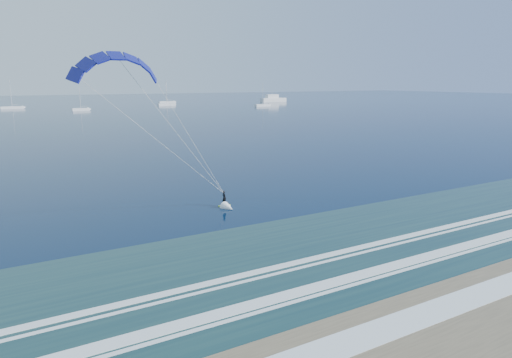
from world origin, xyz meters
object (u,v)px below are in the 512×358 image
at_px(sailboat_5, 167,104).
at_px(sailboat_7, 12,107).
at_px(kitesurfer_rig, 177,133).
at_px(sailboat_3, 81,109).
at_px(sailboat_4, 167,102).
at_px(sailboat_6, 263,105).
at_px(motor_yacht, 273,99).

distance_m(sailboat_5, sailboat_7, 73.39).
xyz_separation_m(kitesurfer_rig, sailboat_3, (20.22, 175.99, -7.71)).
height_order(kitesurfer_rig, sailboat_4, kitesurfer_rig).
bearing_deg(sailboat_3, sailboat_4, 40.21).
relative_size(kitesurfer_rig, sailboat_5, 1.38).
distance_m(sailboat_3, sailboat_6, 88.61).
bearing_deg(sailboat_6, sailboat_5, 142.10).
bearing_deg(sailboat_5, sailboat_4, 70.13).
height_order(kitesurfer_rig, sailboat_7, kitesurfer_rig).
bearing_deg(sailboat_6, sailboat_4, 118.47).
bearing_deg(sailboat_7, sailboat_6, -19.87).
distance_m(sailboat_3, sailboat_5, 51.85).
bearing_deg(sailboat_5, sailboat_7, 172.76).
xyz_separation_m(kitesurfer_rig, motor_yacht, (140.16, 206.67, -6.55)).
distance_m(kitesurfer_rig, sailboat_5, 208.95).
xyz_separation_m(sailboat_3, sailboat_5, (47.11, 21.66, 0.01)).
relative_size(sailboat_4, sailboat_6, 1.15).
relative_size(sailboat_5, sailboat_7, 0.94).
xyz_separation_m(motor_yacht, sailboat_5, (-72.84, -9.02, -1.15)).
height_order(motor_yacht, sailboat_7, sailboat_7).
xyz_separation_m(kitesurfer_rig, sailboat_7, (-5.48, 206.90, -7.69)).
bearing_deg(sailboat_3, motor_yacht, 14.35).
relative_size(motor_yacht, sailboat_7, 1.25).
distance_m(kitesurfer_rig, motor_yacht, 249.80).
xyz_separation_m(motor_yacht, sailboat_3, (-119.95, -30.68, -1.16)).
distance_m(motor_yacht, sailboat_4, 65.67).
bearing_deg(kitesurfer_rig, sailboat_6, 56.86).
relative_size(kitesurfer_rig, sailboat_3, 1.69).
bearing_deg(sailboat_7, sailboat_3, -50.26).
xyz_separation_m(kitesurfer_rig, sailboat_6, (108.24, 165.80, -7.71)).
bearing_deg(sailboat_5, motor_yacht, 7.06).
height_order(motor_yacht, sailboat_5, sailboat_5).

